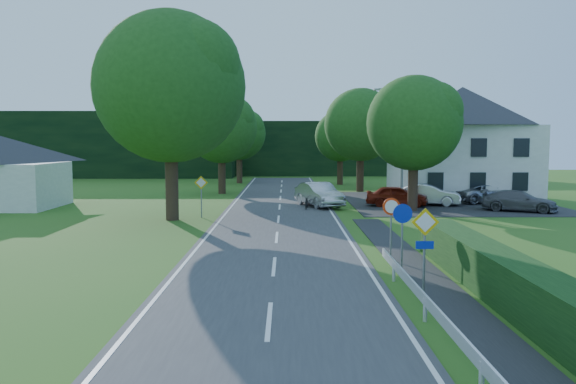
{
  "coord_description": "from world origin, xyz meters",
  "views": [
    {
      "loc": [
        0.41,
        -7.48,
        4.44
      ],
      "look_at": [
        0.52,
        18.84,
        2.05
      ],
      "focal_mm": 35.0,
      "sensor_mm": 36.0,
      "label": 1
    }
  ],
  "objects_px": {
    "moving_car": "(319,194)",
    "parked_car_red": "(397,196)",
    "parked_car_silver_b": "(485,193)",
    "streetlight": "(400,141)",
    "parked_car_silver_a": "(428,195)",
    "parasol": "(453,190)",
    "motorcycle": "(307,202)",
    "parked_car_grey": "(519,201)"
  },
  "relations": [
    {
      "from": "parked_car_silver_a",
      "to": "parked_car_silver_b",
      "type": "bearing_deg",
      "value": -55.6
    },
    {
      "from": "motorcycle",
      "to": "parked_car_grey",
      "type": "xyz_separation_m",
      "value": [
        13.34,
        -1.46,
        0.2
      ]
    },
    {
      "from": "motorcycle",
      "to": "parked_car_red",
      "type": "height_order",
      "value": "parked_car_red"
    },
    {
      "from": "motorcycle",
      "to": "parked_car_silver_b",
      "type": "distance_m",
      "value": 13.46
    },
    {
      "from": "moving_car",
      "to": "parked_car_silver_a",
      "type": "relative_size",
      "value": 1.1
    },
    {
      "from": "parked_car_red",
      "to": "parked_car_grey",
      "type": "bearing_deg",
      "value": -99.03
    },
    {
      "from": "moving_car",
      "to": "parked_car_red",
      "type": "xyz_separation_m",
      "value": [
        5.28,
        0.0,
        -0.1
      ]
    },
    {
      "from": "streetlight",
      "to": "parked_car_grey",
      "type": "distance_m",
      "value": 8.37
    },
    {
      "from": "streetlight",
      "to": "moving_car",
      "type": "height_order",
      "value": "streetlight"
    },
    {
      "from": "streetlight",
      "to": "parked_car_silver_a",
      "type": "xyz_separation_m",
      "value": [
        2.16,
        1.0,
        -3.69
      ]
    },
    {
      "from": "parked_car_silver_a",
      "to": "motorcycle",
      "type": "bearing_deg",
      "value": 118.03
    },
    {
      "from": "streetlight",
      "to": "parked_car_red",
      "type": "xyz_separation_m",
      "value": [
        -0.11,
        0.33,
        -3.72
      ]
    },
    {
      "from": "parked_car_silver_a",
      "to": "parked_car_grey",
      "type": "distance_m",
      "value": 5.98
    },
    {
      "from": "motorcycle",
      "to": "parked_car_silver_a",
      "type": "relative_size",
      "value": 0.39
    },
    {
      "from": "motorcycle",
      "to": "parked_car_red",
      "type": "distance_m",
      "value": 6.29
    },
    {
      "from": "motorcycle",
      "to": "parasol",
      "type": "bearing_deg",
      "value": 24.91
    },
    {
      "from": "motorcycle",
      "to": "parked_car_grey",
      "type": "height_order",
      "value": "parked_car_grey"
    },
    {
      "from": "parked_car_silver_a",
      "to": "parasol",
      "type": "height_order",
      "value": "parasol"
    },
    {
      "from": "streetlight",
      "to": "parked_car_red",
      "type": "distance_m",
      "value": 3.74
    },
    {
      "from": "motorcycle",
      "to": "parasol",
      "type": "xyz_separation_m",
      "value": [
        10.78,
        3.87,
        0.41
      ]
    },
    {
      "from": "parked_car_grey",
      "to": "motorcycle",
      "type": "bearing_deg",
      "value": 109.66
    },
    {
      "from": "parked_car_silver_b",
      "to": "streetlight",
      "type": "bearing_deg",
      "value": 93.4
    },
    {
      "from": "streetlight",
      "to": "parked_car_silver_b",
      "type": "xyz_separation_m",
      "value": [
        6.72,
        2.6,
        -3.75
      ]
    },
    {
      "from": "streetlight",
      "to": "parked_car_silver_a",
      "type": "height_order",
      "value": "streetlight"
    },
    {
      "from": "streetlight",
      "to": "parked_car_red",
      "type": "relative_size",
      "value": 1.94
    },
    {
      "from": "moving_car",
      "to": "parked_car_red",
      "type": "distance_m",
      "value": 5.28
    },
    {
      "from": "moving_car",
      "to": "motorcycle",
      "type": "height_order",
      "value": "moving_car"
    },
    {
      "from": "motorcycle",
      "to": "parked_car_grey",
      "type": "bearing_deg",
      "value": -1.05
    },
    {
      "from": "moving_car",
      "to": "parked_car_silver_a",
      "type": "xyz_separation_m",
      "value": [
        7.55,
        0.68,
        -0.08
      ]
    },
    {
      "from": "parked_car_red",
      "to": "parked_car_silver_b",
      "type": "bearing_deg",
      "value": -59.85
    },
    {
      "from": "parked_car_red",
      "to": "parked_car_silver_b",
      "type": "height_order",
      "value": "parked_car_red"
    },
    {
      "from": "parked_car_silver_a",
      "to": "parked_car_grey",
      "type": "bearing_deg",
      "value": -109.6
    },
    {
      "from": "motorcycle",
      "to": "parked_car_silver_b",
      "type": "relative_size",
      "value": 0.36
    },
    {
      "from": "moving_car",
      "to": "parked_car_grey",
      "type": "relative_size",
      "value": 1.08
    },
    {
      "from": "moving_car",
      "to": "parked_car_red",
      "type": "relative_size",
      "value": 1.19
    },
    {
      "from": "moving_car",
      "to": "motorcycle",
      "type": "xyz_separation_m",
      "value": [
        -0.87,
        -1.27,
        -0.35
      ]
    },
    {
      "from": "streetlight",
      "to": "moving_car",
      "type": "bearing_deg",
      "value": 176.55
    },
    {
      "from": "parasol",
      "to": "parked_car_grey",
      "type": "bearing_deg",
      "value": -64.34
    },
    {
      "from": "parasol",
      "to": "moving_car",
      "type": "bearing_deg",
      "value": -165.3
    },
    {
      "from": "moving_car",
      "to": "parked_car_silver_a",
      "type": "height_order",
      "value": "moving_car"
    },
    {
      "from": "parked_car_silver_a",
      "to": "parasol",
      "type": "bearing_deg",
      "value": -35.73
    },
    {
      "from": "motorcycle",
      "to": "moving_car",
      "type": "bearing_deg",
      "value": 60.61
    }
  ]
}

